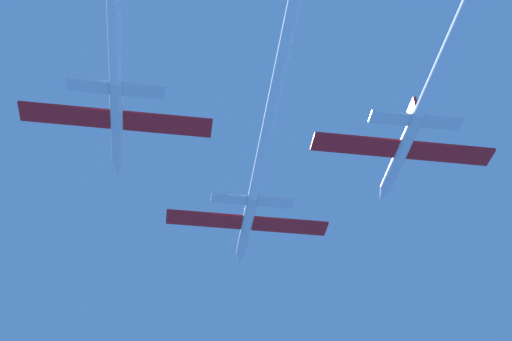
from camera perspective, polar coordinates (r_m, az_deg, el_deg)
The scene contains 3 objects.
jet_lead at distance 69.38m, azimuth 0.23°, elevation 0.16°, with size 17.91×42.62×2.97m.
jet_left_wing at distance 59.05m, azimuth -11.63°, elevation 11.32°, with size 17.91×45.72×2.97m.
jet_right_wing at distance 62.20m, azimuth 14.62°, elevation 7.59°, with size 17.91×43.23×2.97m.
Camera 1 is at (-6.77, -62.00, -44.42)m, focal length 48.46 mm.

